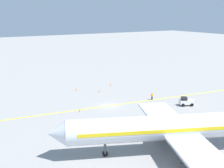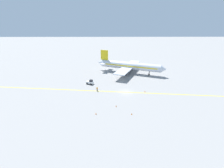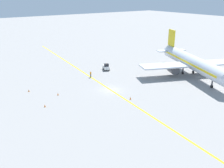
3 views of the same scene
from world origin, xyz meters
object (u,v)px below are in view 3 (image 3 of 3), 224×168
at_px(traffic_cone_far_edge, 45,106).
at_px(airplane_at_gate, 192,62).
at_px(baggage_tug_white, 106,67).
at_px(traffic_cone_near_nose, 130,98).
at_px(traffic_cone_by_wingtip, 29,90).
at_px(traffic_cone_mid_apron, 58,94).
at_px(ground_crew_worker, 91,74).

bearing_deg(traffic_cone_far_edge, airplane_at_gate, 175.28).
height_order(baggage_tug_white, traffic_cone_near_nose, baggage_tug_white).
relative_size(traffic_cone_by_wingtip, traffic_cone_far_edge, 1.00).
bearing_deg(traffic_cone_mid_apron, airplane_at_gate, 167.87).
bearing_deg(airplane_at_gate, ground_crew_worker, -32.08).
height_order(traffic_cone_mid_apron, traffic_cone_far_edge, same).
bearing_deg(traffic_cone_by_wingtip, traffic_cone_near_nose, 133.06).
height_order(baggage_tug_white, traffic_cone_mid_apron, baggage_tug_white).
bearing_deg(airplane_at_gate, traffic_cone_near_nose, 8.32).
bearing_deg(traffic_cone_by_wingtip, traffic_cone_far_edge, 88.42).
height_order(traffic_cone_by_wingtip, traffic_cone_far_edge, same).
height_order(airplane_at_gate, ground_crew_worker, airplane_at_gate).
relative_size(traffic_cone_mid_apron, traffic_cone_by_wingtip, 1.00).
distance_m(airplane_at_gate, traffic_cone_near_nose, 24.59).
distance_m(baggage_tug_white, traffic_cone_mid_apron, 22.39).
relative_size(ground_crew_worker, traffic_cone_near_nose, 3.05).
relative_size(airplane_at_gate, traffic_cone_near_nose, 61.61).
height_order(traffic_cone_near_nose, traffic_cone_far_edge, same).
distance_m(baggage_tug_white, traffic_cone_far_edge, 28.67).
xyz_separation_m(baggage_tug_white, ground_crew_worker, (7.37, 3.45, 0.01)).
bearing_deg(traffic_cone_by_wingtip, baggage_tug_white, -169.99).
relative_size(ground_crew_worker, traffic_cone_by_wingtip, 3.05).
bearing_deg(traffic_cone_near_nose, ground_crew_worker, -93.27).
relative_size(traffic_cone_mid_apron, traffic_cone_far_edge, 1.00).
relative_size(traffic_cone_near_nose, traffic_cone_far_edge, 1.00).
bearing_deg(traffic_cone_near_nose, traffic_cone_mid_apron, -44.17).
relative_size(traffic_cone_near_nose, traffic_cone_mid_apron, 1.00).
distance_m(traffic_cone_mid_apron, traffic_cone_by_wingtip, 7.46).
distance_m(airplane_at_gate, baggage_tug_white, 23.98).
relative_size(ground_crew_worker, traffic_cone_mid_apron, 3.05).
height_order(airplane_at_gate, traffic_cone_mid_apron, airplane_at_gate).
bearing_deg(traffic_cone_near_nose, traffic_cone_by_wingtip, -46.94).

